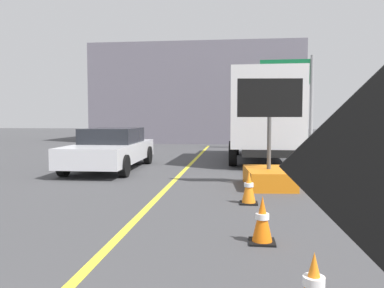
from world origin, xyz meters
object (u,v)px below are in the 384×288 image
(traffic_cone_far_lane, at_px, (249,187))
(highway_guide_sign, at_px, (296,86))
(pickup_car, at_px, (111,148))
(traffic_cone_mid_lane, at_px, (262,220))
(box_truck, at_px, (264,115))
(traffic_cone_near_sign, at_px, (314,287))
(arrow_board_trailer, at_px, (269,168))

(traffic_cone_far_lane, bearing_deg, highway_guide_sign, 77.75)
(traffic_cone_far_lane, bearing_deg, pickup_car, 133.00)
(highway_guide_sign, relative_size, traffic_cone_mid_lane, 7.59)
(box_truck, xyz_separation_m, traffic_cone_near_sign, (-0.42, -12.26, -1.56))
(arrow_board_trailer, relative_size, traffic_cone_mid_lane, 4.10)
(arrow_board_trailer, height_order, highway_guide_sign, highway_guide_sign)
(arrow_board_trailer, bearing_deg, traffic_cone_mid_lane, -95.74)
(box_truck, relative_size, pickup_car, 1.34)
(box_truck, relative_size, traffic_cone_mid_lane, 10.18)
(pickup_car, relative_size, traffic_cone_mid_lane, 7.62)
(box_truck, distance_m, highway_guide_sign, 6.00)
(pickup_car, height_order, highway_guide_sign, highway_guide_sign)
(arrow_board_trailer, bearing_deg, box_truck, 87.22)
(pickup_car, bearing_deg, traffic_cone_near_sign, -62.18)
(arrow_board_trailer, distance_m, traffic_cone_near_sign, 6.45)
(highway_guide_sign, xyz_separation_m, traffic_cone_mid_lane, (-2.76, -15.68, -3.10))
(highway_guide_sign, bearing_deg, traffic_cone_near_sign, -97.92)
(box_truck, xyz_separation_m, traffic_cone_mid_lane, (-0.73, -10.26, -1.53))
(traffic_cone_near_sign, distance_m, traffic_cone_mid_lane, 2.03)
(box_truck, relative_size, traffic_cone_far_lane, 9.85)
(highway_guide_sign, height_order, traffic_cone_far_lane, highway_guide_sign)
(arrow_board_trailer, xyz_separation_m, traffic_cone_near_sign, (-0.14, -6.45, -0.19))
(pickup_car, distance_m, traffic_cone_mid_lane, 8.54)
(pickup_car, bearing_deg, arrow_board_trailer, -28.98)
(highway_guide_sign, distance_m, traffic_cone_mid_lane, 16.22)
(pickup_car, bearing_deg, box_truck, 29.95)
(arrow_board_trailer, bearing_deg, pickup_car, 151.02)
(arrow_board_trailer, height_order, traffic_cone_far_lane, arrow_board_trailer)
(traffic_cone_far_lane, bearing_deg, traffic_cone_mid_lane, -87.42)
(traffic_cone_near_sign, distance_m, traffic_cone_far_lane, 4.47)
(box_truck, height_order, highway_guide_sign, highway_guide_sign)
(traffic_cone_near_sign, xyz_separation_m, traffic_cone_far_lane, (-0.41, 4.45, 0.04))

